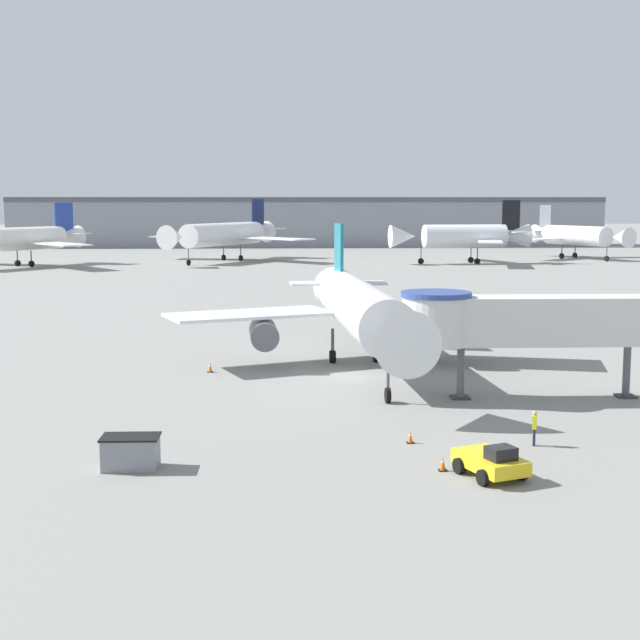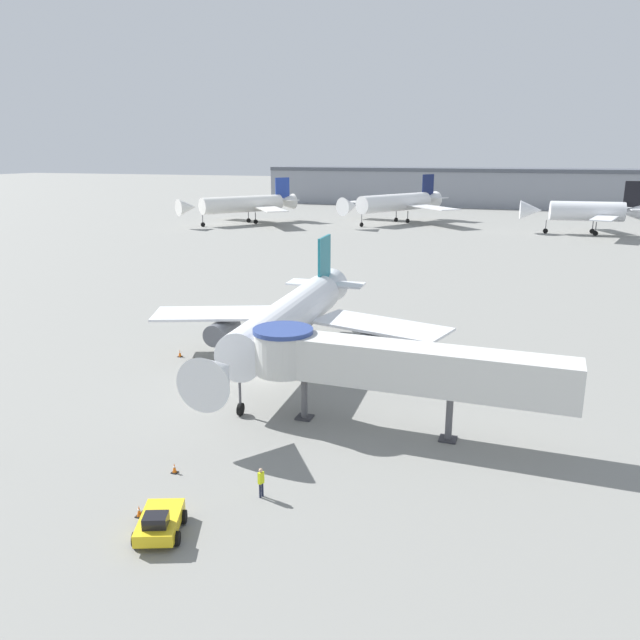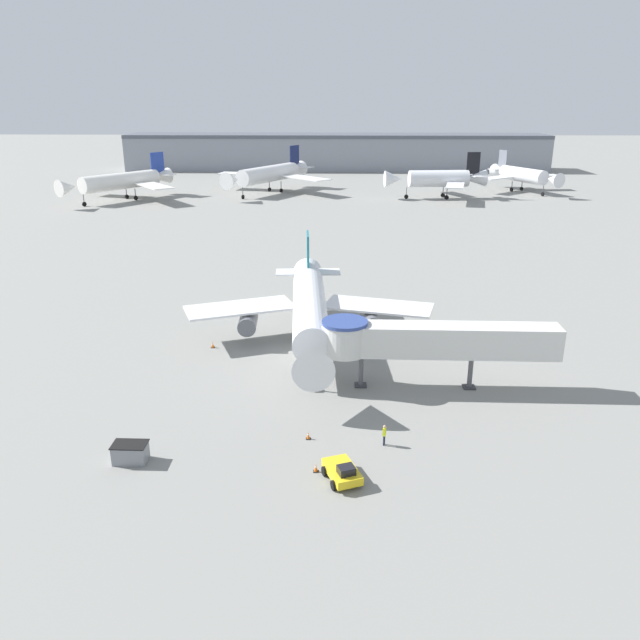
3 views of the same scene
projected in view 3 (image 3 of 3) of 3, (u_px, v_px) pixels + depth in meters
The scene contains 14 objects.
ground_plane at pixel (304, 355), 63.74m from camera, with size 800.00×800.00×0.00m, color gray.
main_airplane at pixel (310, 308), 65.28m from camera, with size 27.29×30.57×9.71m.
jet_bridge at pixel (424, 340), 55.27m from camera, with size 21.01×4.10×6.30m.
pushback_tug_yellow at pixel (343, 472), 42.72m from camera, with size 2.93×3.70×1.48m.
service_container_gray at pixel (130, 453), 44.93m from camera, with size 2.51×1.59×1.44m.
traffic_cone_near_nose at pixel (308, 436), 48.04m from camera, with size 0.36×0.36×0.60m.
traffic_cone_apron_front at pixel (316, 468), 43.83m from camera, with size 0.36×0.36×0.61m.
traffic_cone_port_wing at pixel (213, 345), 65.62m from camera, with size 0.39×0.39×0.65m.
ground_crew_marshaller at pixel (384, 434), 46.98m from camera, with size 0.29×0.37×1.68m.
background_jet_black_tail at pixel (440, 179), 161.30m from camera, with size 26.76×27.70×11.73m.
background_jet_navy_tail at pixel (270, 174), 170.60m from camera, with size 32.85×33.48×12.00m.
background_jet_gray_tail at pixel (522, 175), 172.74m from camera, with size 24.66×25.60×10.74m.
background_jet_blue_tail at pixel (123, 181), 158.23m from camera, with size 29.26×29.73×11.27m.
terminal_building at pixel (336, 152), 226.28m from camera, with size 149.94×19.46×12.55m.
Camera 3 is at (3.30, -58.73, 24.86)m, focal length 35.00 mm.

